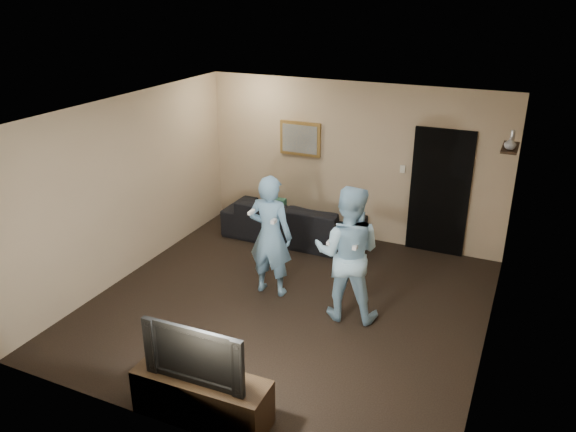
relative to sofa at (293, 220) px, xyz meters
The scene contains 19 objects.
ground 2.15m from the sofa, 68.03° to the right, with size 5.00×5.00×0.00m, color black.
ceiling 3.10m from the sofa, 68.03° to the right, with size 5.00×5.00×0.04m, color silver.
wall_back 1.36m from the sofa, 33.87° to the left, with size 5.00×0.04×2.60m, color tan.
wall_front 4.64m from the sofa, 79.92° to the right, with size 5.00×0.04×2.60m, color tan.
wall_left 2.78m from the sofa, 130.94° to the right, with size 0.04×5.00×2.60m, color tan.
wall_right 3.96m from the sofa, 30.85° to the right, with size 0.04×5.00×2.60m, color tan.
sofa is the anchor object (origin of this frame).
throw_pillow 0.38m from the sofa, behind, with size 0.40×0.13×0.40m, color #174635.
painting_frame 1.37m from the sofa, 101.82° to the left, with size 0.72×0.05×0.57m, color olive.
painting_canvas 1.36m from the sofa, 102.46° to the left, with size 0.62×0.01×0.47m, color slate.
doorway 2.39m from the sofa, 12.63° to the left, with size 0.90×0.06×2.00m, color black.
light_switch 1.97m from the sofa, 17.17° to the left, with size 0.08×0.02×0.12m, color silver.
wall_shelf 3.59m from the sofa, ahead, with size 0.20×0.60×0.03m, color black.
shelf_vase 3.64m from the sofa, ahead, with size 0.15×0.15×0.16m, color #A8A8AC.
shelf_figurine 3.64m from the sofa, ahead, with size 0.06×0.06×0.18m, color silver.
tv_console 4.34m from the sofa, 77.87° to the right, with size 1.36×0.44×0.49m, color black.
television 4.36m from the sofa, 77.87° to the right, with size 1.05×0.14×0.60m, color black.
wii_player_left 1.86m from the sofa, 76.12° to the right, with size 0.63×0.50×1.70m.
wii_player_right 2.51m from the sofa, 50.17° to the right, with size 0.96×0.80×1.77m.
Camera 1 is at (2.69, -5.92, 3.96)m, focal length 35.00 mm.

